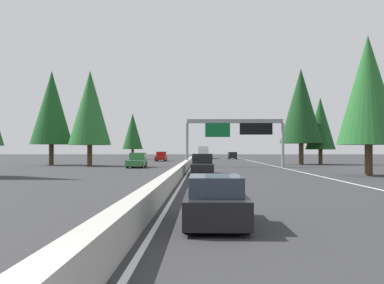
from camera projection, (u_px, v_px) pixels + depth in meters
The scene contains 18 objects.
ground_plane at pixel (191, 166), 63.36m from camera, with size 320.00×320.00×0.00m, color #2D2D30.
median_barrier at pixel (192, 159), 83.37m from camera, with size 180.00×0.56×0.90m, color #ADAAA3.
shoulder_stripe_right at pixel (262, 163), 73.11m from camera, with size 160.00×0.16×0.01m, color silver.
shoulder_stripe_median at pixel (194, 163), 73.35m from camera, with size 160.00×0.16×0.01m, color silver.
sign_gantry_overhead at pixel (236, 129), 57.51m from camera, with size 0.50×12.68×6.18m.
sedan_far_left at pixel (215, 202), 13.30m from camera, with size 4.40×1.80×1.47m.
pickup_far_center at pixel (202, 164), 41.39m from camera, with size 5.60×2.00×1.86m.
sedan_distant_b at pixel (202, 160), 67.69m from camera, with size 4.40×1.80×1.47m.
minivan_near_center at pixel (232, 155), 109.25m from camera, with size 5.00×1.95×1.69m.
bus_near_right at pixel (203, 152), 116.37m from camera, with size 11.50×2.55×3.10m.
oncoming_near at pixel (137, 160), 56.24m from camera, with size 5.60×2.00×1.86m.
oncoming_far at pixel (161, 156), 88.44m from camera, with size 5.60×2.00×1.86m.
conifer_right_near at pixel (368, 90), 38.60m from camera, with size 5.37×5.37×12.20m.
conifer_right_mid at pixel (320, 124), 69.54m from camera, with size 4.57×4.57×10.38m.
conifer_right_far at pixel (301, 106), 67.79m from camera, with size 6.44×6.44×14.64m.
conifer_left_near at pixel (90, 108), 61.34m from camera, with size 5.80×5.80×13.19m.
conifer_left_mid at pixel (52, 108), 65.47m from camera, with size 6.09×6.09×13.83m.
conifer_left_far at pixel (133, 131), 105.04m from camera, with size 4.77×4.77×10.85m.
Camera 1 is at (-3.39, -1.58, 2.23)m, focal length 41.84 mm.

